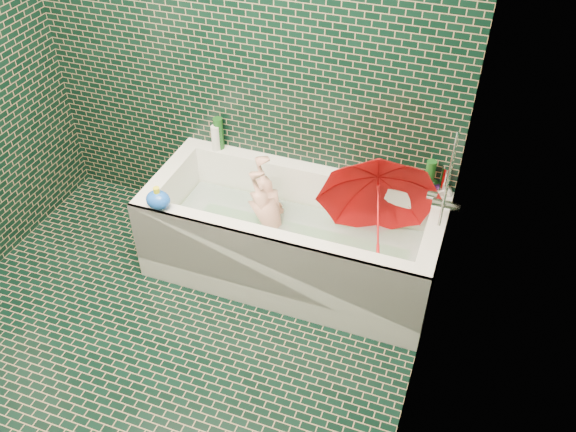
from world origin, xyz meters
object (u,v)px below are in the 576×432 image
(bathtub, at_px, (292,245))
(child, at_px, (272,223))
(rubber_duck, at_px, (404,180))
(bath_toy, at_px, (158,200))
(umbrella, at_px, (378,214))

(bathtub, relative_size, child, 2.09)
(child, bearing_deg, bathtub, 66.55)
(rubber_duck, bearing_deg, bath_toy, -137.28)
(bathtub, bearing_deg, bath_toy, -154.40)
(child, bearing_deg, umbrella, 82.83)
(bathtub, height_order, bath_toy, bath_toy)
(rubber_duck, bearing_deg, bathtub, -133.62)
(rubber_duck, bearing_deg, child, -142.08)
(umbrella, relative_size, bath_toy, 4.05)
(bathtub, xyz_separation_m, child, (-0.14, 0.04, 0.10))
(umbrella, height_order, rubber_duck, umbrella)
(bathtub, relative_size, rubber_duck, 15.30)
(bath_toy, bearing_deg, bathtub, 12.63)
(bathtub, distance_m, umbrella, 0.60)
(bathtub, relative_size, umbrella, 2.61)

